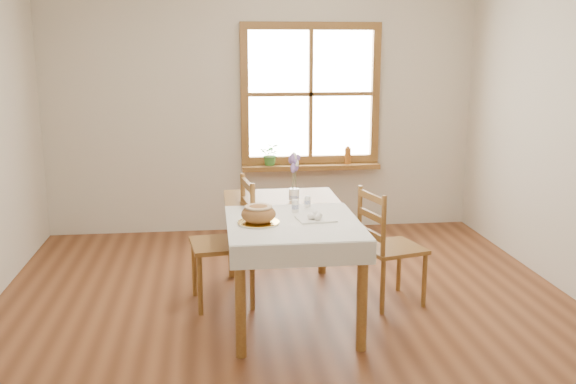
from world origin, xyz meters
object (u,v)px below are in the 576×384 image
object	(u,v)px
dining_table	(288,223)
chair_right	(392,246)
chair_left	(222,242)
flower_vase	(294,195)
bread_plate	(259,223)

from	to	relation	value
dining_table	chair_right	xyz separation A→B (m)	(0.80, 0.03, -0.22)
chair_left	flower_vase	size ratio (longest dim) A/B	10.86
bread_plate	flower_vase	xyz separation A→B (m)	(0.33, 0.67, 0.03)
chair_left	flower_vase	world-z (taller)	chair_left
chair_right	bread_plate	distance (m)	1.15
dining_table	chair_left	distance (m)	0.55
chair_left	chair_right	world-z (taller)	chair_left
bread_plate	flower_vase	bearing A→B (deg)	63.88
flower_vase	chair_left	bearing A→B (deg)	-163.13
dining_table	flower_vase	world-z (taller)	flower_vase
chair_right	bread_plate	world-z (taller)	chair_right
chair_left	bread_plate	distance (m)	0.62
bread_plate	chair_right	bearing A→B (deg)	18.84
chair_right	flower_vase	distance (m)	0.85
chair_right	flower_vase	size ratio (longest dim) A/B	10.06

